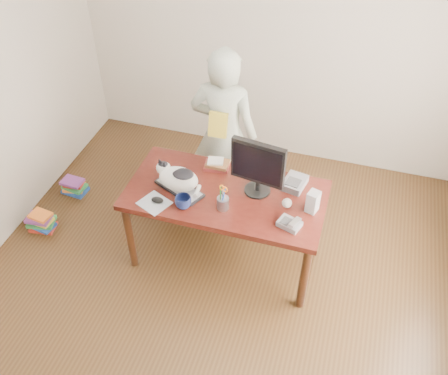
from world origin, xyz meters
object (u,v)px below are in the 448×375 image
book_pile_b (74,186)px  calculator (295,183)px  speaker (313,202)px  baseball (287,203)px  book_stack (217,164)px  monitor (258,166)px  phone (290,224)px  coffee_mug (183,202)px  mouse (157,200)px  cat (177,177)px  pen_cup (223,202)px  desk (229,200)px  book_pile_a (41,222)px  keyboard (179,188)px  person (224,134)px

book_pile_b → calculator: bearing=-2.7°
speaker → baseball: bearing=-157.8°
book_stack → calculator: (0.67, -0.04, -0.00)m
monitor → phone: 0.51m
phone → calculator: phone is taller
phone → book_stack: book_stack is taller
coffee_mug → baseball: (0.77, 0.24, -0.01)m
mouse → coffee_mug: coffee_mug is taller
baseball → calculator: baseball is taller
speaker → cat: bearing=-158.8°
baseball → book_pile_b: 2.36m
pen_cup → coffee_mug: bearing=-165.8°
desk → cat: cat is taller
desk → speaker: 0.74m
desk → coffee_mug: size_ratio=12.42×
coffee_mug → baseball: bearing=17.0°
baseball → desk: bearing=169.4°
cat → speaker: 1.08m
baseball → book_pile_a: 2.36m
cat → book_stack: bearing=82.8°
speaker → book_pile_a: size_ratio=0.68×
cat → baseball: (0.88, 0.05, -0.08)m
keyboard → cat: bearing=-171.6°
keyboard → book_pile_b: size_ratio=1.76×
pen_cup → keyboard: bearing=165.5°
cat → coffee_mug: cat is taller
pen_cup → speaker: 0.69m
mouse → cat: bearing=86.7°
monitor → book_stack: bearing=161.3°
monitor → mouse: size_ratio=4.15×
speaker → baseball: size_ratio=2.38×
calculator → phone: bearing=-72.1°
person → book_pile_b: 1.72m
keyboard → phone: phone is taller
pen_cup → speaker: bearing=14.9°
book_stack → pen_cup: bearing=-72.4°
monitor → speaker: monitor is taller
cat → book_pile_b: bearing=-172.4°
keyboard → baseball: baseball is taller
desk → person: person is taller
keyboard → desk: bearing=46.9°
phone → monitor: bearing=157.2°
speaker → book_stack: bearing=179.3°
speaker → phone: bearing=-103.5°
keyboard → cat: cat is taller
pen_cup → book_pile_b: pen_cup is taller
book_pile_a → desk: bearing=9.0°
speaker → baseball: 0.20m
mouse → person: bearing=97.4°
desk → calculator: size_ratio=6.43×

